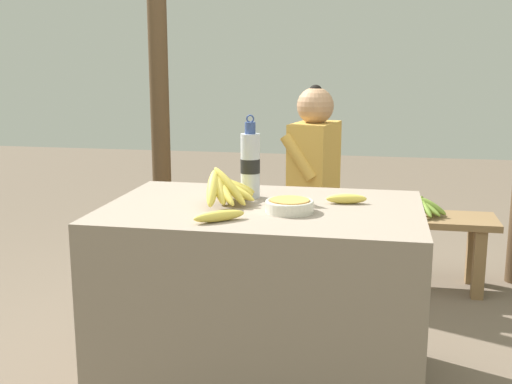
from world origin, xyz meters
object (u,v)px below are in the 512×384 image
Objects in this scene: banana_bunch_ripe at (225,186)px; wooden_bench at (330,222)px; serving_bowl at (290,205)px; banana_bunch_green at (427,206)px; water_bottle at (250,164)px; support_post_near at (158,61)px; loose_banana_side at (346,199)px; loose_banana_front at (219,216)px; seated_vendor at (306,171)px.

banana_bunch_ripe reaches higher than wooden_bench.
banana_bunch_green is at bearing 66.36° from serving_bowl.
water_bottle reaches higher than serving_bowl.
serving_bowl reaches higher than banana_bunch_green.
serving_bowl reaches higher than wooden_bench.
support_post_near reaches higher than banana_bunch_green.
loose_banana_front is at bearing -139.09° from loose_banana_side.
water_bottle reaches higher than banana_bunch_ripe.
seated_vendor is at bearing 82.07° from banana_bunch_ripe.
support_post_near reaches higher than loose_banana_side.
wooden_bench is 0.73× the size of support_post_near.
wooden_bench is (0.23, 1.08, -0.49)m from water_bottle.
loose_banana_front is 0.53m from loose_banana_side.
seated_vendor is (0.13, 1.44, -0.10)m from loose_banana_front.
loose_banana_side is 0.09× the size of wooden_bench.
support_post_near reaches higher than seated_vendor.
loose_banana_front is at bearing -93.97° from water_bottle.
loose_banana_front is 0.15× the size of seated_vendor.
wooden_bench is at bearing -179.97° from banana_bunch_green.
banana_bunch_green is at bearing 71.40° from loose_banana_side.
water_bottle is 1.16× the size of banana_bunch_green.
banana_bunch_ripe is 0.45m from loose_banana_side.
water_bottle is 1.08m from seated_vendor.
water_bottle is at bearing -102.01° from wooden_bench.
seated_vendor is (0.17, 1.19, -0.14)m from banana_bunch_ripe.
serving_bowl is at bearing -17.32° from banana_bunch_ripe.
serving_bowl is 0.16× the size of seated_vendor.
seated_vendor is at bearing 93.79° from serving_bowl.
water_bottle is 0.18× the size of wooden_bench.
wooden_bench is at bearing 80.07° from loose_banana_front.
wooden_bench is 1.37m from support_post_near.
banana_bunch_ripe is 0.26m from serving_bowl.
support_post_near reaches higher than loose_banana_front.
serving_bowl reaches higher than loose_banana_side.
loose_banana_side is at bearing -48.12° from support_post_near.
serving_bowl is 0.27m from loose_banana_front.
water_bottle is (-0.18, 0.21, 0.10)m from serving_bowl.
wooden_bench is 0.31m from seated_vendor.
serving_bowl is 1.04× the size of loose_banana_front.
water_bottle is at bearing -57.66° from support_post_near.
loose_banana_front is 0.09× the size of wooden_bench.
banana_bunch_ripe is at bearing 94.16° from seated_vendor.
loose_banana_side is at bearing 116.02° from seated_vendor.
banana_bunch_ripe is 1.02× the size of banana_bunch_green.
seated_vendor reaches higher than banana_bunch_green.
banana_bunch_green is (0.52, 0.00, 0.11)m from wooden_bench.
water_bottle is 1.94× the size of loose_banana_front.
loose_banana_front and loose_banana_side have the same top height.
loose_banana_side is (0.19, 0.17, -0.01)m from serving_bowl.
banana_bunch_ripe is 0.26m from loose_banana_front.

